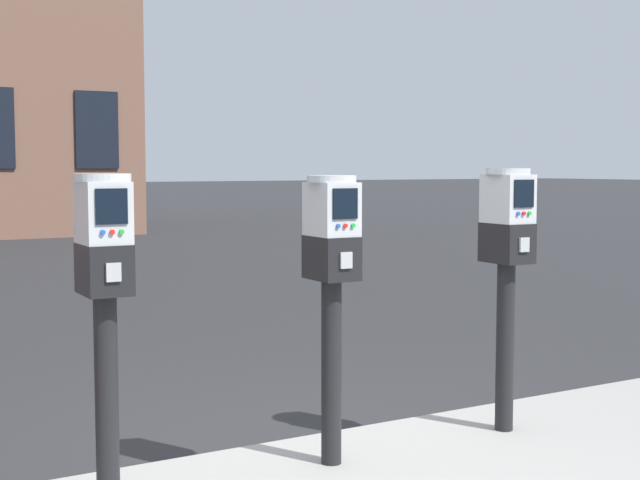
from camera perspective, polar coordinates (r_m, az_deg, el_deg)
The scene contains 4 objects.
ground_plane at distance 4.34m, azimuth -0.34°, elevation -14.90°, with size 160.00×160.00×0.00m, color #28282B.
parking_meter_near_kerb at distance 3.51m, azimuth -13.56°, elevation -2.43°, with size 0.22×0.25×1.29m.
parking_meter_twin_adjacent at distance 3.92m, azimuth 0.74°, elevation -1.69°, with size 0.22×0.25×1.28m.
parking_meter_end_of_row at distance 4.51m, azimuth 11.80°, elevation -0.68°, with size 0.22×0.25×1.31m.
Camera 1 is at (-2.04, -3.55, 1.46)m, focal length 50.29 mm.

